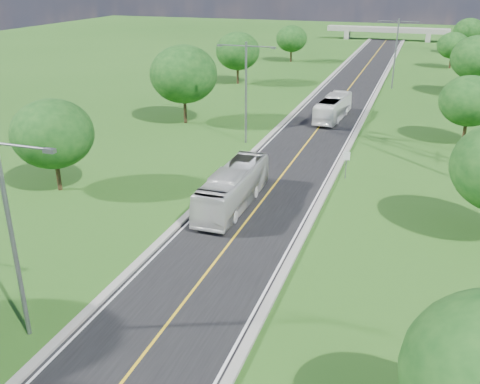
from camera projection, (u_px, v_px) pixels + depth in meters
name	position (u px, v px, depth m)	size (l,w,h in m)	color
ground	(330.00, 113.00, 65.94)	(260.00, 260.00, 0.00)	#234F16
road	(338.00, 102.00, 71.17)	(8.00, 150.00, 0.06)	black
curb_left	(307.00, 100.00, 72.42)	(0.50, 150.00, 0.22)	gray
curb_right	(371.00, 104.00, 69.86)	(0.50, 150.00, 0.22)	gray
speed_limit_sign	(346.00, 160.00, 44.53)	(0.55, 0.09, 2.40)	slate
overpass	(387.00, 30.00, 134.90)	(30.00, 3.00, 3.20)	gray
streetlight_near_left	(9.00, 222.00, 23.55)	(5.90, 0.25, 10.00)	slate
streetlight_mid_left	(246.00, 84.00, 52.37)	(5.90, 0.25, 10.00)	slate
streetlight_far_right	(396.00, 48.00, 77.58)	(5.90, 0.25, 10.00)	slate
tree_lb	(53.00, 134.00, 41.03)	(6.30, 6.30, 7.33)	black
tree_lc	(184.00, 74.00, 59.60)	(7.56, 7.56, 8.79)	black
tree_ld	(238.00, 51.00, 81.40)	(6.72, 6.72, 7.82)	black
tree_le	(292.00, 39.00, 101.85)	(5.88, 5.88, 6.84)	black
tree_rc	(470.00, 101.00, 52.77)	(5.88, 5.88, 6.84)	black
tree_rd	(478.00, 58.00, 72.78)	(7.14, 7.14, 8.30)	black
tree_re	(453.00, 45.00, 94.97)	(5.46, 5.46, 6.35)	black
tree_rf	(469.00, 31.00, 111.15)	(6.30, 6.30, 7.33)	black
bus_outbound	(333.00, 108.00, 62.48)	(2.30, 9.82, 2.73)	white
bus_inbound	(233.00, 188.00, 39.17)	(2.44, 10.43, 2.91)	silver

